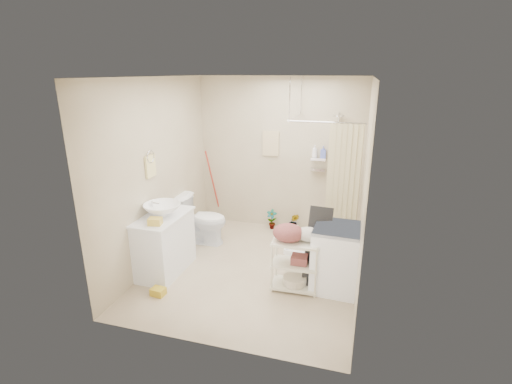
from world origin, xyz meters
TOP-DOWN VIEW (x-y plane):
  - floor at (0.00, 0.00)m, footprint 3.20×3.20m
  - ceiling at (0.00, 0.00)m, footprint 2.80×3.20m
  - wall_back at (0.00, 1.60)m, footprint 2.80×0.04m
  - wall_front at (0.00, -1.60)m, footprint 2.80×0.04m
  - wall_left at (-1.40, 0.00)m, footprint 0.04×3.20m
  - wall_right at (1.40, 0.00)m, footprint 0.04×3.20m
  - vanity at (-1.16, -0.38)m, footprint 0.54×0.95m
  - sink at (-1.15, -0.37)m, footprint 0.61×0.61m
  - counter_basket at (-1.09, -0.67)m, footprint 0.18×0.15m
  - floor_basket at (-0.96, -0.94)m, footprint 0.26×0.21m
  - toilet at (-1.04, 0.62)m, footprint 0.80×0.48m
  - mop at (-1.24, 1.51)m, footprint 0.15×0.15m
  - potted_plant_a at (-0.08, 1.45)m, footprint 0.19×0.13m
  - potted_plant_b at (0.31, 1.46)m, footprint 0.18×0.15m
  - hanging_towel at (-0.15, 1.58)m, footprint 0.28×0.03m
  - towel_ring at (-1.38, -0.20)m, footprint 0.04×0.22m
  - tp_holder at (-1.36, 0.05)m, footprint 0.08×0.12m
  - shower at (0.85, 1.05)m, footprint 1.10×1.10m
  - shampoo_bottle_a at (0.60, 1.50)m, footprint 0.11×0.11m
  - shampoo_bottle_b at (0.74, 1.53)m, footprint 0.09×0.09m
  - washing_machine at (1.14, -0.16)m, footprint 0.60×0.62m
  - laundry_rack at (0.65, -0.33)m, footprint 0.59×0.36m
  - ironing_board at (0.89, -0.13)m, footprint 0.31×0.18m

SIDE VIEW (x-z plane):
  - floor at x=0.00m, z-range 0.00..0.00m
  - floor_basket at x=-0.96m, z-range 0.00..0.13m
  - potted_plant_b at x=0.31m, z-range 0.00..0.33m
  - potted_plant_a at x=-0.08m, z-range 0.00..0.35m
  - toilet at x=-1.04m, z-range 0.00..0.80m
  - laundry_rack at x=0.65m, z-range 0.00..0.80m
  - vanity at x=-1.16m, z-range 0.00..0.82m
  - washing_machine at x=1.14m, z-range 0.00..0.84m
  - ironing_board at x=0.89m, z-range 0.00..1.07m
  - mop at x=-1.24m, z-range 0.00..1.34m
  - tp_holder at x=-1.36m, z-range 0.65..0.79m
  - counter_basket at x=-1.09m, z-range 0.82..0.91m
  - sink at x=-1.15m, z-range 0.82..0.99m
  - shower at x=0.85m, z-range 0.00..2.10m
  - wall_back at x=0.00m, z-range 0.00..2.60m
  - wall_front at x=0.00m, z-range 0.00..2.60m
  - wall_left at x=-1.40m, z-range 0.00..2.60m
  - wall_right at x=1.40m, z-range 0.00..2.60m
  - shampoo_bottle_b at x=0.74m, z-range 1.32..1.51m
  - shampoo_bottle_a at x=0.60m, z-range 1.32..1.53m
  - towel_ring at x=-1.38m, z-range 1.30..1.64m
  - hanging_towel at x=-0.15m, z-range 1.29..1.71m
  - ceiling at x=0.00m, z-range 2.58..2.62m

